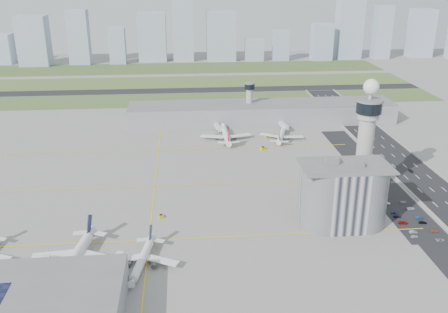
{
  "coord_description": "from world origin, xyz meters",
  "views": [
    {
      "loc": [
        -22.81,
        -230.96,
        117.44
      ],
      "look_at": [
        0.0,
        35.0,
        15.0
      ],
      "focal_mm": 40.0,
      "sensor_mm": 36.0,
      "label": 1
    }
  ],
  "objects": [
    {
      "name": "airplane_far_b",
      "position": [
        48.12,
        106.76,
        5.24
      ],
      "size": [
        41.55,
        45.22,
        10.48
      ],
      "primitive_type": null,
      "rotation": [
        0.0,
        0.0,
        1.27
      ],
      "color": "white",
      "rests_on": "ground"
    },
    {
      "name": "skyline_bldg_10",
      "position": [
        73.27,
        423.68,
        13.87
      ],
      "size": [
        23.01,
        18.41,
        27.75
      ],
      "primitive_type": "cube",
      "color": "#9EADC1",
      "rests_on": "ground"
    },
    {
      "name": "skyline_bldg_9",
      "position": [
        30.27,
        432.32,
        31.06
      ],
      "size": [
        36.96,
        29.57,
        62.11
      ],
      "primitive_type": "cube",
      "color": "#9EADC1",
      "rests_on": "ground"
    },
    {
      "name": "control_tower",
      "position": [
        72.0,
        8.0,
        35.04
      ],
      "size": [
        14.0,
        14.0,
        64.5
      ],
      "color": "#ADAAA5",
      "rests_on": "ground"
    },
    {
      "name": "tug_5",
      "position": [
        37.42,
        110.64,
        0.9
      ],
      "size": [
        3.56,
        3.75,
        1.8
      ],
      "primitive_type": null,
      "rotation": [
        0.0,
        0.0,
        2.49
      ],
      "color": "gold",
      "rests_on": "ground"
    },
    {
      "name": "skyline_bldg_8",
      "position": [
        -19.42,
        431.56,
        41.69
      ],
      "size": [
        26.33,
        21.06,
        83.39
      ],
      "primitive_type": "cube",
      "color": "#9EADC1",
      "rests_on": "ground"
    },
    {
      "name": "car_lot_7",
      "position": [
        93.54,
        -33.62,
        0.56
      ],
      "size": [
        4.03,
        2.02,
        1.13
      ],
      "primitive_type": "imported",
      "rotation": [
        0.0,
        0.0,
        1.45
      ],
      "color": "#A24223",
      "rests_on": "ground"
    },
    {
      "name": "tug_4",
      "position": [
        30.94,
        85.12,
        1.06
      ],
      "size": [
        4.41,
        4.02,
        2.12
      ],
      "primitive_type": null,
      "rotation": [
        0.0,
        0.0,
        -1.03
      ],
      "color": "#D6BC02",
      "rests_on": "ground"
    },
    {
      "name": "skyline_bldg_11",
      "position": [
        108.28,
        423.34,
        19.48
      ],
      "size": [
        20.22,
        16.18,
        38.97
      ],
      "primitive_type": "cube",
      "color": "#9EADC1",
      "rests_on": "ground"
    },
    {
      "name": "airplane_far_a",
      "position": [
        7.65,
        109.31,
        6.1
      ],
      "size": [
        37.49,
        43.96,
        12.2
      ],
      "primitive_type": null,
      "rotation": [
        0.0,
        0.0,
        1.58
      ],
      "color": "white",
      "rests_on": "ground"
    },
    {
      "name": "runway",
      "position": [
        -20.0,
        262.0,
        0.06
      ],
      "size": [
        480.0,
        22.0,
        0.1
      ],
      "primitive_type": "cube",
      "color": "black",
      "rests_on": "ground"
    },
    {
      "name": "skyline_bldg_14",
      "position": [
        244.74,
        426.38,
        34.37
      ],
      "size": [
        21.59,
        17.28,
        68.75
      ],
      "primitive_type": "cube",
      "color": "#9EADC1",
      "rests_on": "ground"
    },
    {
      "name": "tug_3",
      "position": [
        -35.28,
        -7.88,
        0.84
      ],
      "size": [
        2.7,
        3.33,
        1.69
      ],
      "primitive_type": null,
      "rotation": [
        0.0,
        0.0,
        -2.87
      ],
      "color": "#CCA303",
      "rests_on": "ground"
    },
    {
      "name": "jet_bridge_near_2",
      "position": [
        -53.0,
        -61.0,
        2.85
      ],
      "size": [
        5.39,
        14.31,
        5.7
      ],
      "primitive_type": null,
      "rotation": [
        0.0,
        0.0,
        1.4
      ],
      "color": "silver",
      "rests_on": "ground"
    },
    {
      "name": "car_lot_6",
      "position": [
        92.29,
        -41.97,
        0.6
      ],
      "size": [
        4.57,
        2.55,
        1.21
      ],
      "primitive_type": "imported",
      "rotation": [
        0.0,
        0.0,
        1.44
      ],
      "color": "#949495",
      "rests_on": "ground"
    },
    {
      "name": "skyline_bldg_6",
      "position": [
        -102.68,
        417.9,
        22.6
      ],
      "size": [
        20.04,
        16.03,
        45.2
      ],
      "primitive_type": "cube",
      "color": "#9EADC1",
      "rests_on": "ground"
    },
    {
      "name": "terminal_pier",
      "position": [
        40.0,
        148.0,
        7.9
      ],
      "size": [
        210.0,
        32.0,
        15.8
      ],
      "color": "gray",
      "rests_on": "ground"
    },
    {
      "name": "car_lot_2",
      "position": [
        82.31,
        -24.51,
        0.64
      ],
      "size": [
        4.61,
        2.14,
        1.28
      ],
      "primitive_type": "imported",
      "rotation": [
        0.0,
        0.0,
        1.57
      ],
      "color": "#B50B0B",
      "rests_on": "ground"
    },
    {
      "name": "near_terminal",
      "position": [
        -88.07,
        -82.02,
        6.43
      ],
      "size": [
        84.0,
        42.0,
        13.0
      ],
      "color": "gray",
      "rests_on": "ground"
    },
    {
      "name": "grass_strip_0",
      "position": [
        -20.0,
        225.0,
        0.04
      ],
      "size": [
        480.0,
        50.0,
        0.08
      ],
      "primitive_type": "cube",
      "color": "#546E34",
      "rests_on": "ground"
    },
    {
      "name": "airplane_near_c",
      "position": [
        -41.63,
        -50.68,
        5.16
      ],
      "size": [
        37.49,
        41.93,
        10.32
      ],
      "primitive_type": null,
      "rotation": [
        0.0,
        0.0,
        -1.75
      ],
      "color": "white",
      "rests_on": "ground"
    },
    {
      "name": "grass_strip_2",
      "position": [
        -20.0,
        380.0,
        0.04
      ],
      "size": [
        480.0,
        70.0,
        0.08
      ],
      "primitive_type": "cube",
      "color": "#435B2B",
      "rests_on": "ground"
    },
    {
      "name": "admin_building",
      "position": [
        51.99,
        -22.0,
        15.3
      ],
      "size": [
        42.0,
        24.0,
        33.5
      ],
      "color": "#B2B2B7",
      "rests_on": "ground"
    },
    {
      "name": "car_lot_9",
      "position": [
        92.43,
        -20.65,
        0.66
      ],
      "size": [
        4.05,
        1.53,
        1.32
      ],
      "primitive_type": "imported",
      "rotation": [
        0.0,
        0.0,
        1.6
      ],
      "color": "navy",
      "rests_on": "ground"
    },
    {
      "name": "barrier_left",
      "position": [
        101.0,
        0.0,
        0.6
      ],
      "size": [
        0.6,
        500.0,
        1.2
      ],
      "primitive_type": "cube",
      "color": "#9E9E99",
      "rests_on": "ground"
    },
    {
      "name": "car_lot_11",
      "position": [
        92.05,
        -2.82,
        0.56
      ],
      "size": [
        4.1,
        2.21,
        1.13
      ],
      "primitive_type": "imported",
      "rotation": [
        0.0,
        0.0,
        1.74
      ],
      "color": "#979CA3",
      "rests_on": "ground"
    },
    {
      "name": "skyline_bldg_13",
      "position": [
        201.27,
        433.27,
        40.6
      ],
      "size": [
        32.26,
        25.81,
        81.2
      ],
      "primitive_type": "cube",
      "color": "#9EADC1",
      "rests_on": "ground"
    },
    {
      "name": "car_lot_8",
      "position": [
        91.94,
        -25.18,
        0.65
      ],
      "size": [
        3.97,
        1.99,
        1.3
      ],
      "primitive_type": "imported",
      "rotation": [
        0.0,
        0.0,
        1.45
      ],
      "color": "black",
      "rests_on": "ground"
    },
    {
      "name": "tug_2",
      "position": [
        -39.14,
        -33.79,
        0.95
      ],
      "size": [
        3.95,
        3.87,
        1.91
      ],
      "primitive_type": null,
      "rotation": [
        0.0,
        0.0,
        0.84
      ],
      "color": "gold",
      "rests_on": "ground"
    },
    {
      "name": "skyline_bldg_4",
      "position": [
        -204.47,
        415.19,
        30.18
      ],
      "size": [
        35.81,
        28.65,
        60.36
      ],
      "primitive_type": "cube",
      "color": "#9EADC1",
      "rests_on": "ground"
    },
    {
      "name": "taxiway_line_h_0",
      "position": [
        -40.0,
        -30.0,
        0.01
      ],
      "size": [
        260.0,
        0.6,
        0.01
      ],
      "primitive_type": "cube",
      "color": "yellow",
      "rests_on": "ground"
    },
    {
      "name": "car_lot_5",
      "position": [
        82.73,
        -3.34,
        0.59
      ],
      "size": [
        3.64,
        1.44,
        1.18
      ],
      "primitive_type": "imported",
      "rotation": [
        0.0,
        0.0,
        1.52
      ],
      "color": "white",
      "rests_on": "ground"
    },
    {
      "name": "car_lot_1",
      "position": [
        83.42,
        -33.65,
        0.65
      ],
      "size": [
        3.93,
        1.39,
        1.29
      ],
      "primitive_type": "imported",
      "rotation": [
        0.0,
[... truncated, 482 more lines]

